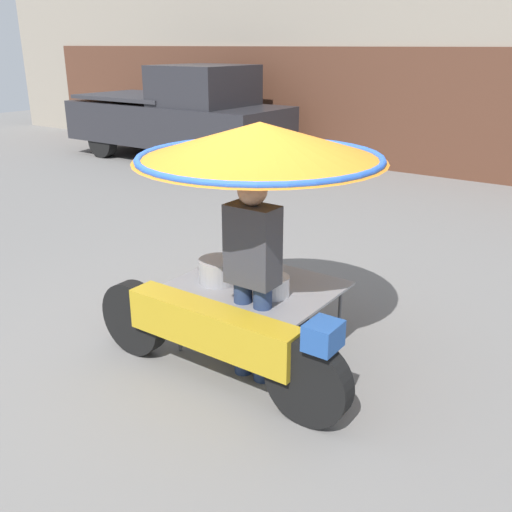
{
  "coord_description": "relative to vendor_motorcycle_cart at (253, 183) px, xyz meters",
  "views": [
    {
      "loc": [
        2.66,
        -3.16,
        2.44
      ],
      "look_at": [
        0.23,
        0.3,
        0.86
      ],
      "focal_mm": 40.0,
      "sensor_mm": 36.0,
      "label": 1
    }
  ],
  "objects": [
    {
      "name": "ground_plane",
      "position": [
        -0.23,
        -0.27,
        -1.46
      ],
      "size": [
        36.0,
        36.0,
        0.0
      ],
      "primitive_type": "plane",
      "color": "slate"
    },
    {
      "name": "shopfront_building",
      "position": [
        -0.23,
        8.68,
        0.58
      ],
      "size": [
        28.0,
        2.06,
        4.11
      ],
      "color": "gray",
      "rests_on": "ground"
    },
    {
      "name": "vendor_motorcycle_cart",
      "position": [
        0.0,
        0.0,
        0.0
      ],
      "size": [
        2.29,
        1.92,
        1.91
      ],
      "color": "black",
      "rests_on": "ground"
    },
    {
      "name": "vendor_person",
      "position": [
        0.19,
        -0.28,
        -0.57
      ],
      "size": [
        0.38,
        0.22,
        1.6
      ],
      "color": "navy",
      "rests_on": "ground"
    },
    {
      "name": "pickup_truck",
      "position": [
        -6.29,
        6.1,
        -0.49
      ],
      "size": [
        5.13,
        1.98,
        2.04
      ],
      "color": "black",
      "rests_on": "ground"
    }
  ]
}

